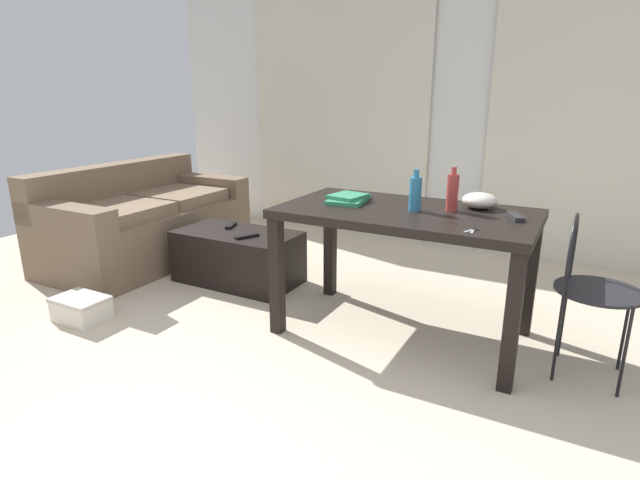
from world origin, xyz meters
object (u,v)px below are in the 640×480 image
object	(u,v)px
coffee_table	(238,257)
wire_chair	(585,277)
bottle_far	(452,192)
scissors	(473,230)
bottle_near	(415,193)
bowl	(480,200)
tv_remote_secondary	(247,236)
couch	(144,222)
shoebox	(81,309)
tv_remote_on_table	(515,217)
tv_remote_primary	(231,225)
craft_table	(405,227)
book_stack	(348,198)

from	to	relation	value
coffee_table	wire_chair	xyz separation A→B (m)	(2.31, -0.23, 0.32)
coffee_table	bottle_far	size ratio (longest dim) A/B	3.74
bottle_far	scissors	world-z (taller)	bottle_far
coffee_table	bottle_far	world-z (taller)	bottle_far
bottle_near	coffee_table	bearing A→B (deg)	170.58
bowl	tv_remote_secondary	distance (m)	1.63
couch	scissors	xyz separation A→B (m)	(2.86, -0.58, 0.44)
shoebox	bottle_near	bearing A→B (deg)	22.97
scissors	tv_remote_secondary	bearing A→B (deg)	166.08
couch	tv_remote_secondary	bearing A→B (deg)	-8.13
wire_chair	bottle_near	world-z (taller)	bottle_near
wire_chair	tv_remote_on_table	xyz separation A→B (m)	(-0.36, 0.06, 0.25)
tv_remote_on_table	tv_remote_primary	world-z (taller)	tv_remote_on_table
bottle_far	bowl	xyz separation A→B (m)	(0.12, 0.15, -0.06)
couch	tv_remote_primary	world-z (taller)	couch
craft_table	tv_remote_primary	size ratio (longest dim) A/B	8.41
tv_remote_primary	tv_remote_secondary	distance (m)	0.34
wire_chair	shoebox	xyz separation A→B (m)	(-2.76, -0.81, -0.44)
couch	shoebox	world-z (taller)	couch
craft_table	shoebox	world-z (taller)	craft_table
craft_table	scissors	xyz separation A→B (m)	(0.43, -0.27, 0.10)
bottle_far	shoebox	distance (m)	2.38
couch	book_stack	size ratio (longest dim) A/B	5.42
book_stack	shoebox	size ratio (longest dim) A/B	0.96
bottle_far	shoebox	bearing A→B (deg)	-156.78
bottle_far	book_stack	size ratio (longest dim) A/B	0.77
tv_remote_secondary	wire_chair	bearing A→B (deg)	20.76
tv_remote_on_table	tv_remote_primary	size ratio (longest dim) A/B	0.97
tv_remote_secondary	shoebox	size ratio (longest dim) A/B	0.55
couch	tv_remote_primary	distance (m)	0.93
craft_table	bottle_near	xyz separation A→B (m)	(0.05, -0.01, 0.20)
bottle_far	shoebox	world-z (taller)	bottle_far
bottle_near	tv_remote_primary	distance (m)	1.66
book_stack	tv_remote_secondary	distance (m)	0.93
tv_remote_primary	book_stack	bearing A→B (deg)	-34.92
coffee_table	scissors	distance (m)	1.96
tv_remote_on_table	shoebox	bearing A→B (deg)	175.53
craft_table	tv_remote_on_table	world-z (taller)	tv_remote_on_table
bowl	scissors	size ratio (longest dim) A/B	1.78
bottle_far	bowl	distance (m)	0.20
scissors	tv_remote_secondary	distance (m)	1.74
book_stack	bottle_far	bearing A→B (deg)	4.50
craft_table	tv_remote_on_table	size ratio (longest dim) A/B	8.64
tv_remote_primary	tv_remote_secondary	world-z (taller)	tv_remote_primary
wire_chair	tv_remote_primary	bearing A→B (deg)	172.56
couch	bottle_far	xyz separation A→B (m)	(2.67, -0.23, 0.55)
couch	bottle_far	size ratio (longest dim) A/B	7.02
tv_remote_on_table	wire_chair	bearing A→B (deg)	-34.16
wire_chair	shoebox	bearing A→B (deg)	-163.67
coffee_table	tv_remote_primary	bearing A→B (deg)	144.16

